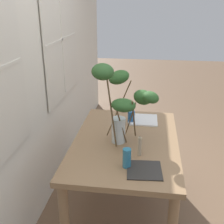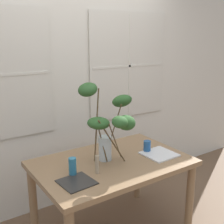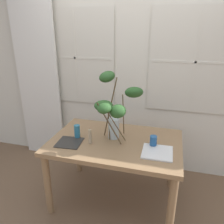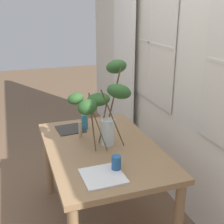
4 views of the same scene
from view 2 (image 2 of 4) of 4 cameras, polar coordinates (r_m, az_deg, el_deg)
back_wall_with_windows at (r=3.11m, az=-8.50°, el=5.89°), size 5.56×0.14×2.67m
dining_table at (r=2.64m, az=0.02°, el=-11.62°), size 1.34×0.88×0.74m
vase_with_branches at (r=2.47m, az=-0.69°, el=-1.29°), size 0.53×0.57×0.71m
drinking_glass_blue_left at (r=2.35m, az=-7.75°, el=-10.56°), size 0.06×0.06×0.14m
drinking_glass_blue_right at (r=2.78m, az=6.90°, el=-6.74°), size 0.07×0.07×0.11m
plate_square_left at (r=2.26m, az=-6.95°, el=-13.49°), size 0.26×0.26×0.01m
plate_square_right at (r=2.75m, az=9.26°, el=-8.16°), size 0.28×0.28×0.01m
pillar_candle at (r=2.35m, az=-2.94°, el=-10.24°), size 0.03×0.03×0.16m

